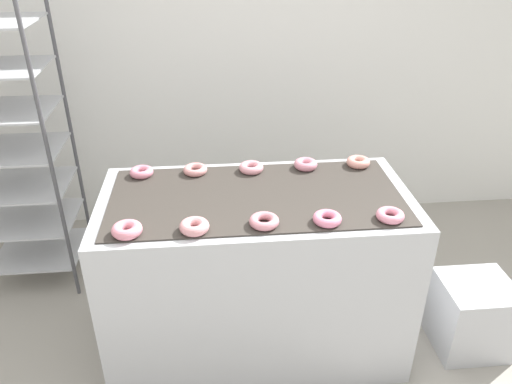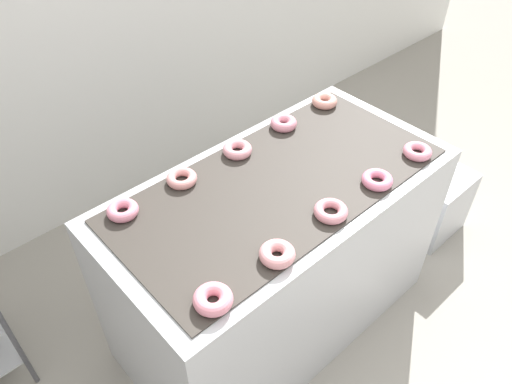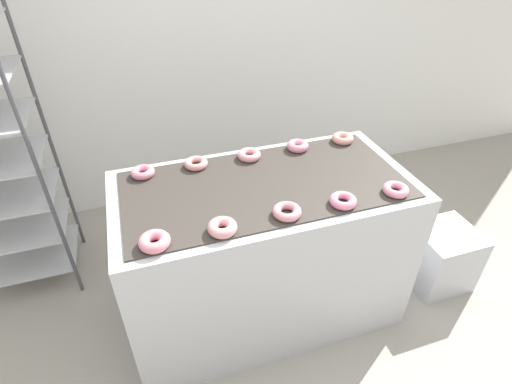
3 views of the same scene
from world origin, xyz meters
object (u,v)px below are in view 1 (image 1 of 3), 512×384
Objects in this scene: baking_rack_cart at (16,150)px; donut_far_left at (195,170)px; glaze_bin at (471,315)px; donut_near_right at (327,219)px; donut_far_center at (252,168)px; donut_far_rightmost at (358,162)px; fryer_machine at (256,273)px; donut_near_rightmost at (390,215)px; donut_far_leftmost at (142,172)px; donut_near_leftmost at (127,230)px; donut_far_right at (306,164)px; donut_near_left at (194,226)px; donut_near_center at (264,221)px.

donut_far_left is at bearing -23.87° from baking_rack_cart.
donut_near_right is (-0.91, -0.13, 0.78)m from glaze_bin.
baking_rack_cart is at bearing 160.65° from donut_far_center.
donut_far_left is 1.00× the size of donut_far_rightmost.
fryer_machine is 0.83m from donut_near_rightmost.
glaze_bin is at bearing -13.42° from donut_far_leftmost.
donut_near_right is (0.89, 0.01, -0.00)m from donut_near_leftmost.
donut_far_leftmost is at bearing 147.90° from donut_near_right.
donut_far_rightmost is (0.91, 0.01, 0.00)m from donut_far_left.
donut_near_left is at bearing -136.19° from donut_far_right.
donut_far_left is 0.31m from donut_far_center.
donut_far_leftmost is (-0.29, 0.57, -0.00)m from donut_near_left.
donut_near_rightmost is 1.06m from donut_far_left.
donut_near_center is (1.42, -1.05, 0.05)m from baking_rack_cart.
donut_far_rightmost is at bearing 32.84° from donut_near_left.
donut_far_leftmost is 0.29m from donut_far_left.
donut_far_leftmost is at bearing 179.70° from donut_far_center.
donut_near_leftmost is at bearing -179.30° from donut_near_rightmost.
donut_far_leftmost is 1.19m from donut_far_rightmost.
donut_near_leftmost is (-1.81, -0.14, 0.78)m from glaze_bin.
donut_near_leftmost is at bearing -179.11° from donut_near_right.
donut_near_rightmost reaches higher than fryer_machine.
donut_far_left is at bearing 90.35° from donut_near_left.
donut_far_center reaches higher than donut_near_rightmost.
donut_far_rightmost is (-0.61, 0.44, 0.78)m from glaze_bin.
fryer_machine is at bearing -90.24° from donut_far_center.
donut_near_left is 1.06× the size of donut_far_leftmost.
donut_near_rightmost is (-0.62, -0.13, 0.78)m from glaze_bin.
donut_near_left is at bearing -179.02° from donut_near_rightmost.
donut_far_leftmost is (-1.18, 0.56, 0.00)m from donut_near_rightmost.
donut_near_center is at bearing -174.19° from glaze_bin.
donut_near_left reaches higher than donut_far_leftmost.
donut_far_leftmost is (-0.60, 0.55, 0.00)m from donut_near_center.
baking_rack_cart reaches higher than donut_far_right.
baking_rack_cart reaches higher than donut_far_rightmost.
donut_far_leftmost is 0.97× the size of donut_far_left.
donut_far_center is (0.30, 0.57, -0.00)m from donut_near_left.
fryer_machine is at bearing 44.31° from donut_near_left.
donut_far_center is at bearing 62.02° from donut_near_left.
donut_far_right is 0.99× the size of donut_far_rightmost.
donut_far_right is at bearing 0.42° from donut_far_leftmost.
fryer_machine is at bearing -28.65° from baking_rack_cart.
donut_far_right reaches higher than donut_near_center.
donut_near_leftmost reaches higher than donut_far_center.
donut_far_center is at bearing -19.35° from baking_rack_cart.
donut_near_center reaches higher than fryer_machine.
baking_rack_cart reaches higher than donut_far_leftmost.
fryer_machine is 0.85× the size of baking_rack_cart.
donut_far_rightmost is (2.01, -0.48, 0.06)m from baking_rack_cart.
donut_far_right is (0.90, 0.58, -0.00)m from donut_near_leftmost.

